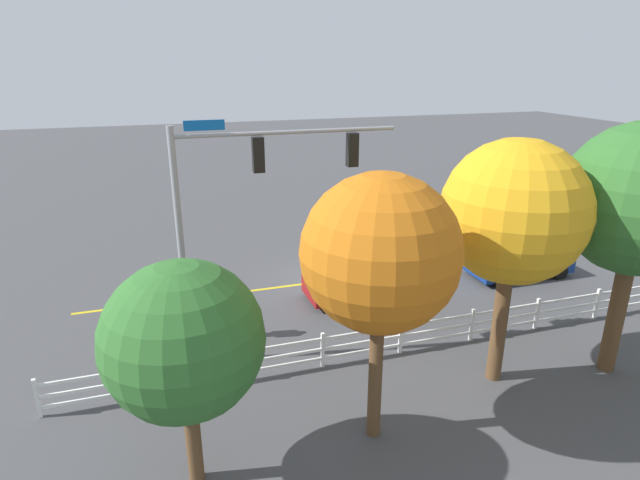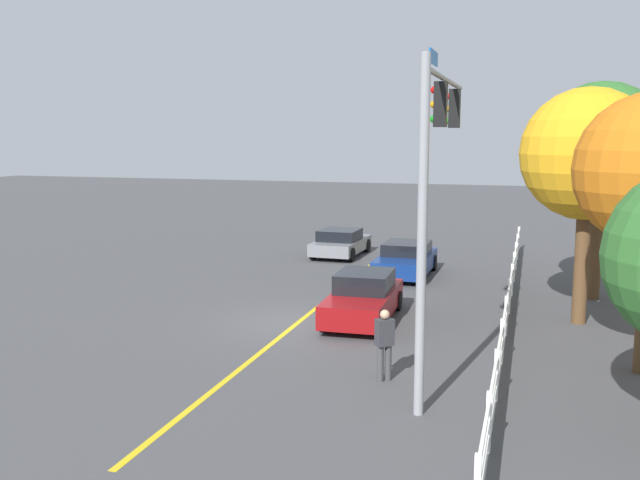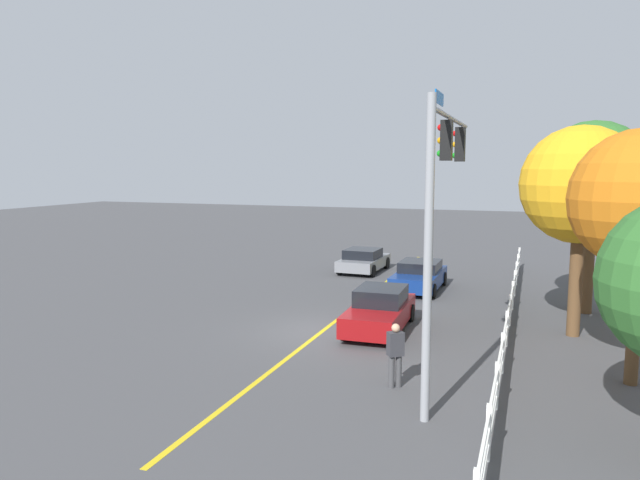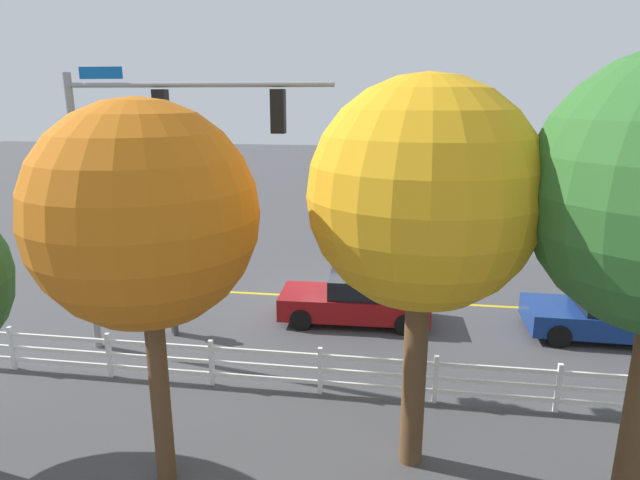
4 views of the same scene
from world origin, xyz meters
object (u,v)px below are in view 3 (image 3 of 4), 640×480
(car_2, at_px, (419,276))
(tree_3, at_px, (593,177))
(car_1, at_px, (380,310))
(pedestrian, at_px, (395,352))
(tree_4, at_px, (581,186))
(car_0, at_px, (364,260))

(car_2, distance_m, tree_3, 8.58)
(car_1, xyz_separation_m, tree_3, (-5.10, 6.96, 4.57))
(car_1, relative_size, pedestrian, 2.69)
(tree_4, bearing_deg, pedestrian, -34.68)
(tree_4, bearing_deg, car_2, -132.07)
(car_2, bearing_deg, pedestrian, 8.16)
(tree_3, xyz_separation_m, tree_4, (3.55, -0.64, -0.22))
(pedestrian, height_order, tree_3, tree_3)
(car_0, distance_m, tree_4, 14.39)
(car_2, bearing_deg, car_0, -134.24)
(pedestrian, distance_m, tree_4, 9.11)
(car_1, bearing_deg, pedestrian, 16.72)
(car_0, relative_size, car_2, 0.93)
(car_0, relative_size, tree_3, 0.55)
(car_2, relative_size, tree_3, 0.59)
(car_2, distance_m, pedestrian, 12.45)
(car_0, bearing_deg, car_1, -159.69)
(car_0, distance_m, tree_3, 12.98)
(car_1, height_order, tree_3, tree_3)
(pedestrian, xyz_separation_m, tree_3, (-10.22, 5.25, 4.35))
(car_0, relative_size, pedestrian, 2.43)
(tree_3, height_order, tree_4, tree_3)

